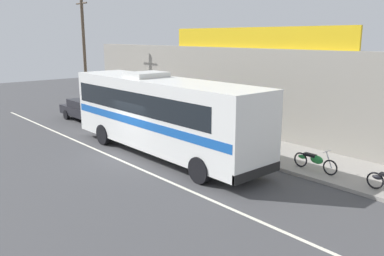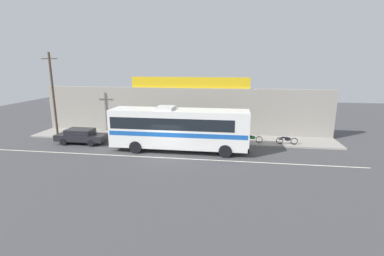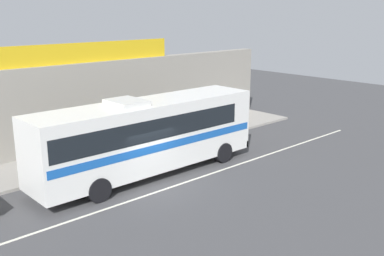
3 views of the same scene
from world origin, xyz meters
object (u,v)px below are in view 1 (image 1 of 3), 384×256
intercity_bus (161,111)px  parked_car (86,110)px  pedestrian_far_left (227,125)px  utility_pole (84,51)px  motorcycle_blue (314,161)px

intercity_bus → parked_car: (-9.33, 0.86, -1.33)m
parked_car → pedestrian_far_left: (10.37, 2.43, 0.35)m
parked_car → utility_pole: (-3.69, 1.90, 3.62)m
intercity_bus → motorcycle_blue: size_ratio=5.87×
pedestrian_far_left → utility_pole: bearing=-177.9°
intercity_bus → pedestrian_far_left: bearing=72.5°
parked_car → motorcycle_blue: 15.72m
utility_pole → pedestrian_far_left: size_ratio=5.00×
pedestrian_far_left → motorcycle_blue: bearing=-3.4°
utility_pole → pedestrian_far_left: utility_pole is taller
utility_pole → motorcycle_blue: (19.27, 0.21, -3.80)m
motorcycle_blue → pedestrian_far_left: size_ratio=1.20×
utility_pole → motorcycle_blue: bearing=0.6°
parked_car → motorcycle_blue: parked_car is taller
pedestrian_far_left → parked_car: bearing=-166.8°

